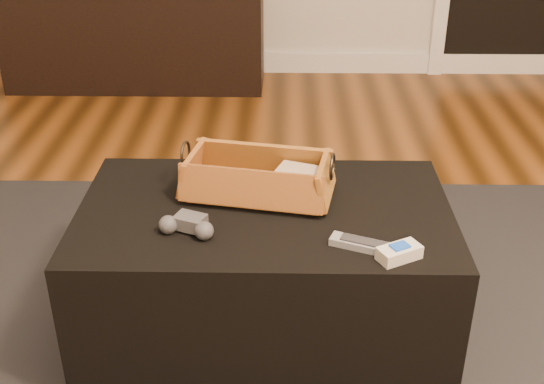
{
  "coord_description": "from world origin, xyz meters",
  "views": [
    {
      "loc": [
        -0.06,
        -1.29,
        1.34
      ],
      "look_at": [
        -0.09,
        0.27,
        0.49
      ],
      "focal_mm": 45.0,
      "sensor_mm": 36.0,
      "label": 1
    }
  ],
  "objects_px": {
    "media_cabinet": "(136,35)",
    "wicker_basket": "(258,179)",
    "ottoman": "(265,273)",
    "tv_remote": "(249,188)",
    "game_controller": "(188,225)",
    "silver_remote": "(369,246)",
    "cream_gadget": "(399,253)"
  },
  "relations": [
    {
      "from": "game_controller",
      "to": "cream_gadget",
      "type": "xyz_separation_m",
      "value": [
        0.51,
        -0.1,
        -0.01
      ]
    },
    {
      "from": "media_cabinet",
      "to": "ottoman",
      "type": "bearing_deg",
      "value": -70.31
    },
    {
      "from": "media_cabinet",
      "to": "wicker_basket",
      "type": "distance_m",
      "value": 2.29
    },
    {
      "from": "tv_remote",
      "to": "cream_gadget",
      "type": "distance_m",
      "value": 0.47
    },
    {
      "from": "media_cabinet",
      "to": "wicker_basket",
      "type": "relative_size",
      "value": 3.27
    },
    {
      "from": "wicker_basket",
      "to": "tv_remote",
      "type": "bearing_deg",
      "value": -153.64
    },
    {
      "from": "silver_remote",
      "to": "cream_gadget",
      "type": "xyz_separation_m",
      "value": [
        0.07,
        -0.04,
        0.01
      ]
    },
    {
      "from": "media_cabinet",
      "to": "ottoman",
      "type": "xyz_separation_m",
      "value": [
        0.79,
        -2.22,
        -0.06
      ]
    },
    {
      "from": "ottoman",
      "to": "silver_remote",
      "type": "relative_size",
      "value": 5.13
    },
    {
      "from": "tv_remote",
      "to": "cream_gadget",
      "type": "xyz_separation_m",
      "value": [
        0.37,
        -0.3,
        -0.01
      ]
    },
    {
      "from": "ottoman",
      "to": "game_controller",
      "type": "bearing_deg",
      "value": -144.94
    },
    {
      "from": "ottoman",
      "to": "cream_gadget",
      "type": "relative_size",
      "value": 8.66
    },
    {
      "from": "media_cabinet",
      "to": "silver_remote",
      "type": "distance_m",
      "value": 2.64
    },
    {
      "from": "tv_remote",
      "to": "wicker_basket",
      "type": "height_order",
      "value": "wicker_basket"
    },
    {
      "from": "ottoman",
      "to": "tv_remote",
      "type": "relative_size",
      "value": 4.64
    },
    {
      "from": "wicker_basket",
      "to": "cream_gadget",
      "type": "xyz_separation_m",
      "value": [
        0.34,
        -0.31,
        -0.03
      ]
    },
    {
      "from": "tv_remote",
      "to": "game_controller",
      "type": "relative_size",
      "value": 1.41
    },
    {
      "from": "ottoman",
      "to": "game_controller",
      "type": "height_order",
      "value": "game_controller"
    },
    {
      "from": "game_controller",
      "to": "ottoman",
      "type": "bearing_deg",
      "value": 35.06
    },
    {
      "from": "ottoman",
      "to": "wicker_basket",
      "type": "height_order",
      "value": "wicker_basket"
    },
    {
      "from": "cream_gadget",
      "to": "ottoman",
      "type": "bearing_deg",
      "value": 144.04
    },
    {
      "from": "wicker_basket",
      "to": "silver_remote",
      "type": "relative_size",
      "value": 2.26
    },
    {
      "from": "media_cabinet",
      "to": "tv_remote",
      "type": "xyz_separation_m",
      "value": [
        0.75,
        -2.16,
        0.18
      ]
    },
    {
      "from": "wicker_basket",
      "to": "cream_gadget",
      "type": "height_order",
      "value": "wicker_basket"
    },
    {
      "from": "media_cabinet",
      "to": "cream_gadget",
      "type": "xyz_separation_m",
      "value": [
        1.12,
        -2.46,
        0.17
      ]
    },
    {
      "from": "ottoman",
      "to": "silver_remote",
      "type": "xyz_separation_m",
      "value": [
        0.26,
        -0.2,
        0.22
      ]
    },
    {
      "from": "silver_remote",
      "to": "cream_gadget",
      "type": "distance_m",
      "value": 0.08
    },
    {
      "from": "ottoman",
      "to": "silver_remote",
      "type": "distance_m",
      "value": 0.39
    },
    {
      "from": "game_controller",
      "to": "silver_remote",
      "type": "relative_size",
      "value": 0.78
    },
    {
      "from": "ottoman",
      "to": "tv_remote",
      "type": "distance_m",
      "value": 0.25
    },
    {
      "from": "wicker_basket",
      "to": "game_controller",
      "type": "height_order",
      "value": "wicker_basket"
    },
    {
      "from": "media_cabinet",
      "to": "game_controller",
      "type": "bearing_deg",
      "value": -75.55
    }
  ]
}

